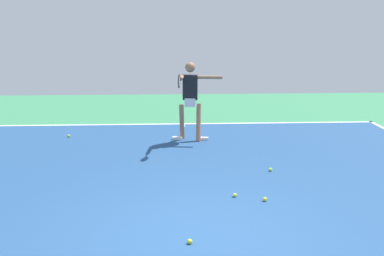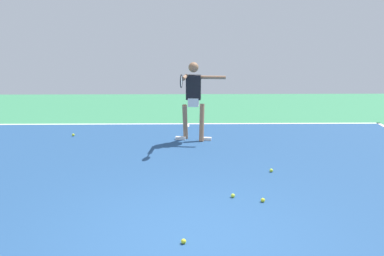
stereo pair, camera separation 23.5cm
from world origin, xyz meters
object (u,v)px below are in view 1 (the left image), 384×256
(tennis_ball_by_sideline, at_px, (190,241))
(tennis_ball_centre_court, at_px, (270,170))
(tennis_ball_near_service_line, at_px, (265,199))
(tennis_ball_by_baseline, at_px, (69,136))
(tennis_ball_near_player, at_px, (235,195))
(tennis_player, at_px, (190,95))

(tennis_ball_by_sideline, height_order, tennis_ball_centre_court, same)
(tennis_ball_near_service_line, bearing_deg, tennis_ball_by_baseline, -45.47)
(tennis_ball_near_player, bearing_deg, tennis_player, -80.57)
(tennis_player, relative_size, tennis_ball_centre_court, 28.20)
(tennis_player, height_order, tennis_ball_by_baseline, tennis_player)
(tennis_ball_near_player, height_order, tennis_ball_by_baseline, same)
(tennis_ball_by_sideline, xyz_separation_m, tennis_ball_centre_court, (-1.64, -2.67, 0.00))
(tennis_ball_near_service_line, height_order, tennis_ball_by_sideline, same)
(tennis_ball_centre_court, bearing_deg, tennis_ball_near_service_line, 73.84)
(tennis_ball_near_player, height_order, tennis_ball_near_service_line, same)
(tennis_ball_near_service_line, xyz_separation_m, tennis_ball_by_baseline, (3.99, -4.05, 0.00))
(tennis_ball_near_service_line, bearing_deg, tennis_player, -74.27)
(tennis_ball_near_service_line, height_order, tennis_ball_centre_court, same)
(tennis_ball_by_sideline, distance_m, tennis_ball_centre_court, 3.13)
(tennis_ball_near_player, xyz_separation_m, tennis_ball_centre_court, (-0.85, -1.19, 0.00))
(tennis_ball_by_sideline, xyz_separation_m, tennis_ball_by_baseline, (2.75, -5.34, 0.00))
(tennis_ball_near_service_line, distance_m, tennis_ball_centre_court, 1.44)
(tennis_ball_near_player, height_order, tennis_ball_by_sideline, same)
(tennis_ball_near_service_line, bearing_deg, tennis_ball_centre_court, -106.16)
(tennis_ball_near_service_line, distance_m, tennis_ball_by_sideline, 1.78)
(tennis_ball_near_service_line, height_order, tennis_ball_by_baseline, same)
(tennis_ball_near_player, distance_m, tennis_ball_near_service_line, 0.49)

